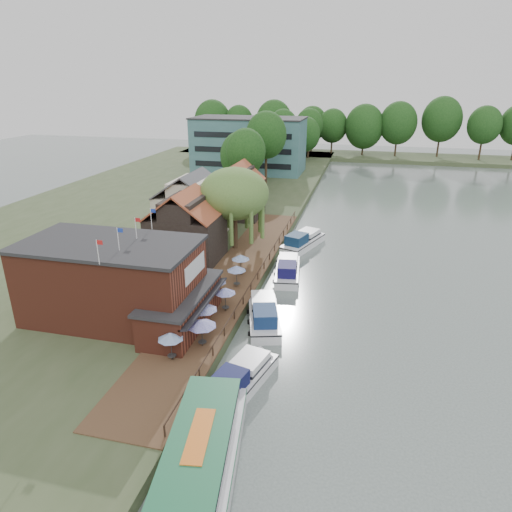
% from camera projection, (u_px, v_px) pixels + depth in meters
% --- Properties ---
extents(ground, '(260.00, 260.00, 0.00)m').
position_uv_depth(ground, '(290.00, 343.00, 39.62)').
color(ground, '#4E5A56').
rests_on(ground, ground).
extents(land_bank, '(50.00, 140.00, 1.00)m').
position_uv_depth(land_bank, '(152.00, 210.00, 77.78)').
color(land_bank, '#384728').
rests_on(land_bank, ground).
extents(quay_deck, '(6.00, 50.00, 0.10)m').
position_uv_depth(quay_deck, '(234.00, 277.00, 50.06)').
color(quay_deck, '#47301E').
rests_on(quay_deck, land_bank).
extents(quay_rail, '(0.20, 49.00, 1.00)m').
position_uv_depth(quay_rail, '(259.00, 274.00, 49.75)').
color(quay_rail, black).
rests_on(quay_rail, land_bank).
extents(pub, '(20.00, 11.00, 7.30)m').
position_uv_depth(pub, '(133.00, 283.00, 40.15)').
color(pub, maroon).
rests_on(pub, land_bank).
extents(hotel_block, '(25.40, 12.40, 12.30)m').
position_uv_depth(hotel_block, '(249.00, 145.00, 105.23)').
color(hotel_block, '#38666B').
rests_on(hotel_block, land_bank).
extents(cottage_a, '(8.60, 7.60, 8.50)m').
position_uv_depth(cottage_a, '(186.00, 226.00, 53.72)').
color(cottage_a, black).
rests_on(cottage_a, land_bank).
extents(cottage_b, '(9.60, 8.60, 8.50)m').
position_uv_depth(cottage_b, '(193.00, 203.00, 63.43)').
color(cottage_b, beige).
rests_on(cottage_b, land_bank).
extents(cottage_c, '(7.60, 7.60, 8.50)m').
position_uv_depth(cottage_c, '(238.00, 190.00, 70.68)').
color(cottage_c, black).
rests_on(cottage_c, land_bank).
extents(willow, '(8.60, 8.60, 10.43)m').
position_uv_depth(willow, '(234.00, 209.00, 56.88)').
color(willow, '#476B2D').
rests_on(willow, land_bank).
extents(umbrella_0, '(2.01, 2.01, 2.38)m').
position_uv_depth(umbrella_0, '(171.00, 346.00, 34.94)').
color(umbrella_0, '#19468D').
rests_on(umbrella_0, quay_deck).
extents(umbrella_1, '(2.45, 2.45, 2.38)m').
position_uv_depth(umbrella_1, '(202.00, 333.00, 36.77)').
color(umbrella_1, navy).
rests_on(umbrella_1, quay_deck).
extents(umbrella_2, '(2.35, 2.35, 2.38)m').
position_uv_depth(umbrella_2, '(204.00, 316.00, 39.32)').
color(umbrella_2, navy).
rests_on(umbrella_2, quay_deck).
extents(umbrella_3, '(1.98, 1.98, 2.38)m').
position_uv_depth(umbrella_3, '(225.00, 299.00, 42.35)').
color(umbrella_3, '#1B2398').
rests_on(umbrella_3, quay_deck).
extents(umbrella_4, '(2.10, 2.10, 2.38)m').
position_uv_depth(umbrella_4, '(216.00, 288.00, 44.54)').
color(umbrella_4, navy).
rests_on(umbrella_4, quay_deck).
extents(umbrella_5, '(1.99, 1.99, 2.38)m').
position_uv_depth(umbrella_5, '(237.00, 276.00, 47.31)').
color(umbrella_5, '#1B3D95').
rests_on(umbrella_5, quay_deck).
extents(umbrella_6, '(2.01, 2.01, 2.38)m').
position_uv_depth(umbrella_6, '(241.00, 265.00, 50.21)').
color(umbrella_6, navy).
rests_on(umbrella_6, quay_deck).
extents(cruiser_0, '(5.08, 9.62, 2.19)m').
position_uv_depth(cruiser_0, '(241.00, 375.00, 33.46)').
color(cruiser_0, white).
rests_on(cruiser_0, ground).
extents(cruiser_1, '(5.61, 10.00, 2.29)m').
position_uv_depth(cruiser_1, '(264.00, 311.00, 42.56)').
color(cruiser_1, silver).
rests_on(cruiser_1, ground).
extents(cruiser_2, '(4.24, 9.66, 2.24)m').
position_uv_depth(cruiser_2, '(288.00, 267.00, 52.53)').
color(cruiser_2, silver).
rests_on(cruiser_2, ground).
extents(cruiser_3, '(6.12, 10.24, 2.36)m').
position_uv_depth(cruiser_3, '(303.00, 239.00, 61.60)').
color(cruiser_3, white).
rests_on(cruiser_3, ground).
extents(tour_boat, '(6.26, 14.94, 3.16)m').
position_uv_depth(tour_boat, '(198.00, 466.00, 25.02)').
color(tour_boat, silver).
rests_on(tour_boat, ground).
extents(swan, '(0.44, 0.44, 0.44)m').
position_uv_depth(swan, '(221.00, 447.00, 28.12)').
color(swan, white).
rests_on(swan, ground).
extents(bank_tree_0, '(6.87, 6.87, 12.59)m').
position_uv_depth(bank_tree_0, '(246.00, 165.00, 79.87)').
color(bank_tree_0, '#143811').
rests_on(bank_tree_0, land_bank).
extents(bank_tree_1, '(8.05, 8.05, 11.37)m').
position_uv_depth(bank_tree_1, '(241.00, 162.00, 86.66)').
color(bank_tree_1, '#143811').
rests_on(bank_tree_1, land_bank).
extents(bank_tree_2, '(8.17, 8.17, 14.58)m').
position_uv_depth(bank_tree_2, '(266.00, 148.00, 91.94)').
color(bank_tree_2, '#143811').
rests_on(bank_tree_2, land_bank).
extents(bank_tree_3, '(6.98, 6.98, 13.65)m').
position_uv_depth(bank_tree_3, '(283.00, 137.00, 112.45)').
color(bank_tree_3, '#143811').
rests_on(bank_tree_3, land_bank).
extents(bank_tree_4, '(7.81, 7.81, 11.37)m').
position_uv_depth(bank_tree_4, '(305.00, 139.00, 119.16)').
color(bank_tree_4, '#143811').
rests_on(bank_tree_4, land_bank).
extents(bank_tree_5, '(7.41, 7.41, 13.10)m').
position_uv_depth(bank_tree_5, '(309.00, 133.00, 123.34)').
color(bank_tree_5, '#143811').
rests_on(bank_tree_5, land_bank).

